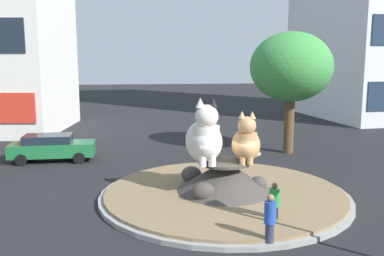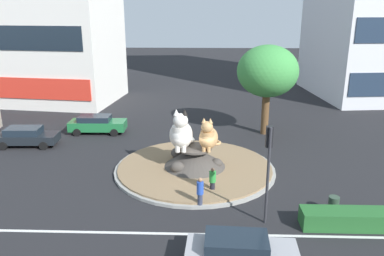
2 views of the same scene
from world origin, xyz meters
TOP-DOWN VIEW (x-y plane):
  - ground_plane at (0.00, 0.00)m, footprint 160.00×160.00m
  - roundabout_island at (-0.02, 0.01)m, footprint 10.61×10.61m
  - cat_statue_white at (-0.88, -0.11)m, footprint 1.79×2.82m
  - cat_statue_calico at (0.88, -0.19)m, footprint 1.67×2.16m
  - broadleaf_tree_behind_island at (5.74, 8.00)m, footprint 5.01×5.01m
  - pedestrian_blue_shirt at (0.42, -5.02)m, footprint 0.37×0.37m
  - pedestrian_green_shirt at (1.12, -3.34)m, footprint 0.38×0.38m
  - hatchback_near_shophouse at (-8.58, 7.68)m, footprint 4.78×2.10m

SIDE VIEW (x-z plane):
  - ground_plane at x=0.00m, z-range 0.00..0.00m
  - roundabout_island at x=-0.02m, z-range -0.32..1.28m
  - hatchback_near_shophouse at x=-8.58m, z-range 0.05..1.59m
  - pedestrian_green_shirt at x=1.12m, z-range 0.03..1.64m
  - pedestrian_blue_shirt at x=0.42m, z-range 0.05..1.80m
  - cat_statue_calico at x=0.88m, z-range 1.31..3.49m
  - cat_statue_white at x=-0.88m, z-range 1.24..3.98m
  - broadleaf_tree_behind_island at x=5.74m, z-range 1.57..9.08m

